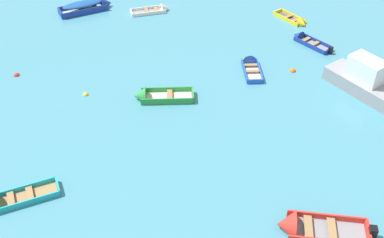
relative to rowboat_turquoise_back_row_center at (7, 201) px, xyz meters
name	(u,v)px	position (x,y,z in m)	size (l,w,h in m)	color
rowboat_turquoise_back_row_center	(7,201)	(0.00, 0.00, 0.00)	(3.76, 2.34, 1.04)	#99754C
rowboat_deep_blue_cluster_outer	(91,6)	(0.96, 21.95, 0.24)	(4.76, 3.25, 1.34)	beige
rowboat_blue_center	(250,64)	(13.75, 12.42, -0.01)	(1.25, 3.21, 1.04)	beige
rowboat_yellow_back_row_left	(297,22)	(18.48, 19.03, -0.02)	(2.65, 3.18, 0.93)	#4C4C51
rowboat_red_distant_center	(305,228)	(14.52, -2.03, 0.05)	(4.62, 2.14, 1.42)	gray
rowboat_green_near_right	(152,96)	(6.86, 8.65, 0.04)	(3.90, 1.39, 1.21)	beige
motor_launch_grey_midfield_right	(376,88)	(21.36, 8.37, 0.62)	(5.50, 6.88, 2.73)	gray
rowboat_white_foreground_center	(159,10)	(6.90, 21.56, -0.03)	(3.55, 1.88, 1.02)	gray
rowboat_deep_blue_far_right	(305,40)	(18.46, 15.92, -0.01)	(2.89, 3.27, 0.96)	gray
mooring_buoy_near_foreground	(86,95)	(2.44, 9.20, -0.17)	(0.37, 0.37, 0.37)	yellow
mooring_buoy_central	(17,75)	(-2.77, 11.65, -0.17)	(0.41, 0.41, 0.41)	red
mooring_buoy_trailing	(292,71)	(16.69, 11.73, -0.17)	(0.44, 0.44, 0.44)	orange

